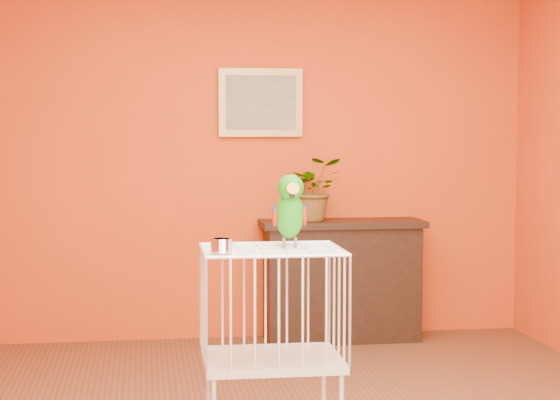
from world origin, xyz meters
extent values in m
plane|color=#D34713|center=(0.00, 2.25, 1.30)|extent=(4.00, 0.00, 4.00)
plane|color=#D34713|center=(0.00, -2.25, 1.30)|extent=(4.00, 0.00, 4.00)
cube|color=black|center=(0.58, 2.04, 0.42)|extent=(1.12, 0.37, 0.84)
cube|color=black|center=(0.58, 2.04, 0.86)|extent=(1.20, 0.43, 0.05)
cube|color=black|center=(0.58, 1.88, 0.42)|extent=(0.78, 0.02, 0.42)
cube|color=#5C1A1B|center=(0.35, 2.00, 0.33)|extent=(0.05, 0.17, 0.26)
cube|color=#324422|center=(0.42, 2.00, 0.33)|extent=(0.05, 0.17, 0.26)
cube|color=#5C1A1B|center=(0.50, 2.00, 0.33)|extent=(0.05, 0.17, 0.26)
cube|color=#324422|center=(0.60, 2.00, 0.33)|extent=(0.05, 0.17, 0.26)
cube|color=#5C1A1B|center=(0.69, 2.00, 0.33)|extent=(0.05, 0.17, 0.26)
imported|color=#26722D|center=(0.36, 2.01, 1.07)|extent=(0.42, 0.47, 0.36)
cube|color=#AA853C|center=(0.00, 2.22, 1.75)|extent=(0.62, 0.03, 0.50)
cube|color=gray|center=(0.00, 2.21, 1.75)|extent=(0.52, 0.01, 0.40)
cube|color=silver|center=(-0.27, -0.34, 0.47)|extent=(0.65, 0.50, 0.04)
cube|color=silver|center=(-0.27, -0.34, 0.99)|extent=(0.65, 0.50, 0.01)
cylinder|color=silver|center=(-0.56, -0.11, 0.22)|extent=(0.02, 0.02, 0.45)
cylinder|color=silver|center=(0.02, -0.12, 0.22)|extent=(0.02, 0.02, 0.45)
cylinder|color=silver|center=(-0.52, -0.50, 1.03)|extent=(0.09, 0.09, 0.06)
cylinder|color=#59544C|center=(-0.21, -0.31, 1.02)|extent=(0.02, 0.02, 0.05)
cylinder|color=#59544C|center=(-0.15, -0.31, 1.02)|extent=(0.02, 0.02, 0.05)
ellipsoid|color=#0F9209|center=(-0.18, -0.31, 1.15)|extent=(0.14, 0.20, 0.25)
ellipsoid|color=#0F9209|center=(-0.18, -0.35, 1.28)|extent=(0.13, 0.13, 0.12)
cone|color=orange|center=(-0.18, -0.40, 1.27)|extent=(0.06, 0.08, 0.08)
cone|color=black|center=(-0.18, -0.39, 1.24)|extent=(0.03, 0.03, 0.03)
sphere|color=black|center=(-0.22, -0.37, 1.29)|extent=(0.02, 0.02, 0.02)
sphere|color=black|center=(-0.14, -0.37, 1.29)|extent=(0.02, 0.02, 0.02)
ellipsoid|color=#A50C0C|center=(-0.25, -0.29, 1.14)|extent=(0.03, 0.07, 0.09)
ellipsoid|color=navy|center=(-0.11, -0.30, 1.14)|extent=(0.03, 0.07, 0.09)
cone|color=#0F9209|center=(-0.18, -0.22, 1.06)|extent=(0.08, 0.18, 0.14)
camera|label=1|loc=(-0.86, -4.64, 1.55)|focal=60.00mm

